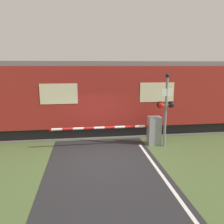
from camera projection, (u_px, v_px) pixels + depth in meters
ground_plane at (102, 155)px, 9.23m from camera, size 80.00×80.00×0.00m
track_bed at (96, 130)px, 12.84m from camera, size 36.00×3.20×0.13m
train at (148, 95)px, 12.82m from camera, size 17.95×3.20×3.94m
crossing_barrier at (147, 130)px, 10.38m from camera, size 5.18×0.44×1.36m
signal_post at (166, 106)px, 9.91m from camera, size 0.81×0.26×3.39m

